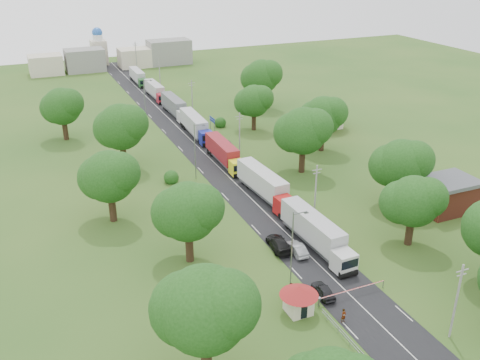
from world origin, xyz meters
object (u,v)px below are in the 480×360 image
boom_barrier (342,293)px  truck_0 (316,233)px  pedestrian_near (344,316)px  info_sign (212,122)px  car_lane_mid (297,249)px  car_lane_front (323,291)px  guard_booth (299,296)px

boom_barrier → truck_0: size_ratio=0.59×
boom_barrier → pedestrian_near: 4.10m
truck_0 → pedestrian_near: 15.81m
info_sign → pedestrian_near: size_ratio=2.44×
boom_barrier → info_sign: info_sign is taller
boom_barrier → pedestrian_near: (-2.14, -3.50, -0.05)m
truck_0 → car_lane_mid: truck_0 is taller
car_lane_front → car_lane_mid: 9.60m
guard_booth → car_lane_mid: (5.92, 10.94, -1.45)m
info_sign → car_lane_mid: info_sign is taller
truck_0 → car_lane_front: size_ratio=3.86×
guard_booth → car_lane_front: 4.70m
info_sign → car_lane_front: info_sign is taller
truck_0 → info_sign: bearing=86.0°
truck_0 → pedestrian_near: (-5.31, -14.82, -1.47)m
boom_barrier → car_lane_front: size_ratio=2.27×
car_lane_front → pedestrian_near: bearing=89.4°
guard_booth → info_sign: info_sign is taller
boom_barrier → info_sign: size_ratio=2.25×
car_lane_front → info_sign: bearing=-92.9°
car_lane_front → boom_barrier: bearing=142.7°
boom_barrier → car_lane_front: (-1.64, 1.50, -0.20)m
info_sign → car_lane_front: size_ratio=1.01×
info_sign → truck_0: truck_0 is taller
info_sign → guard_booth: bearing=-101.7°
guard_booth → pedestrian_near: 5.26m
car_lane_mid → info_sign: bearing=-93.8°
guard_booth → car_lane_mid: size_ratio=1.01×
pedestrian_near → info_sign: bearing=69.3°
car_lane_mid → pedestrian_near: 14.61m
boom_barrier → truck_0: (3.17, 11.32, 1.42)m
info_sign → truck_0: (-3.39, -48.68, -0.69)m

